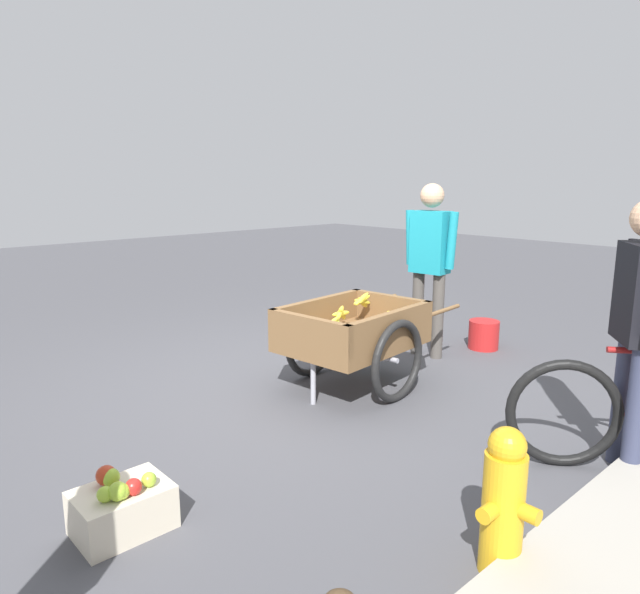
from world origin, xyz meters
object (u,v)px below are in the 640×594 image
plastic_bucket (484,335)px  apple_crate (122,507)px  cyclist_person (640,314)px  fire_hydrant (503,502)px  fruit_cart (353,336)px  vendor_person (430,255)px

plastic_bucket → apple_crate: (3.96, 0.48, -0.01)m
cyclist_person → fire_hydrant: 1.46m
fruit_cart → fire_hydrant: (1.13, 1.99, -0.10)m
apple_crate → vendor_person: bearing=-167.7°
cyclist_person → plastic_bucket: (-1.55, -1.89, -0.80)m
vendor_person → plastic_bucket: vendor_person is taller
vendor_person → fire_hydrant: size_ratio=2.44×
plastic_bucket → apple_crate: apple_crate is taller
fruit_cart → cyclist_person: size_ratio=1.09×
apple_crate → fire_hydrant: bearing=128.0°
vendor_person → apple_crate: vendor_person is taller
vendor_person → fire_hydrant: (2.27, 2.12, -0.65)m
fruit_cart → vendor_person: bearing=-173.9°
fire_hydrant → cyclist_person: bearing=179.1°
apple_crate → cyclist_person: bearing=149.7°
vendor_person → plastic_bucket: 1.06m
vendor_person → cyclist_person: size_ratio=1.04×
fruit_cart → vendor_person: 1.27m
fruit_cart → cyclist_person: cyclist_person is taller
fruit_cart → vendor_person: (-1.14, -0.12, 0.54)m
plastic_bucket → apple_crate: 3.99m
fire_hydrant → plastic_bucket: 3.44m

